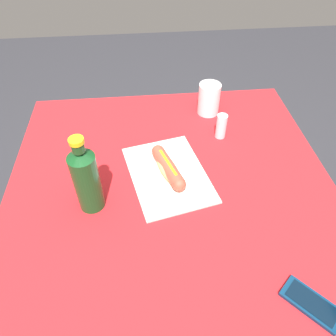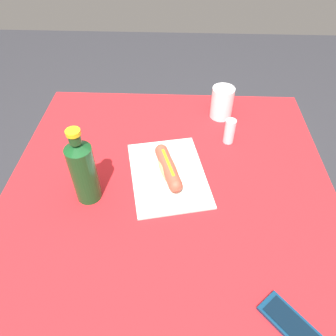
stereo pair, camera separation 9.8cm
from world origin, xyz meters
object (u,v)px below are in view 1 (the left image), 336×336
at_px(cell_phone, 312,304).
at_px(salt_shaker, 221,126).
at_px(hot_dog, 168,168).
at_px(soda_bottle, 86,179).
at_px(drinking_cup, 209,99).

relative_size(cell_phone, salt_shaker, 1.54).
height_order(hot_dog, salt_shaker, salt_shaker).
height_order(hot_dog, soda_bottle, soda_bottle).
bearing_deg(soda_bottle, salt_shaker, 121.80).
relative_size(soda_bottle, salt_shaker, 2.72).
height_order(hot_dog, cell_phone, hot_dog).
bearing_deg(salt_shaker, hot_dog, -49.78).
xyz_separation_m(drinking_cup, salt_shaker, (0.15, 0.02, -0.01)).
bearing_deg(cell_phone, drinking_cup, -173.01).
xyz_separation_m(hot_dog, soda_bottle, (0.10, -0.23, 0.08)).
height_order(hot_dog, drinking_cup, drinking_cup).
distance_m(hot_dog, cell_phone, 0.52).
relative_size(cell_phone, drinking_cup, 1.16).
bearing_deg(drinking_cup, cell_phone, 6.99).
bearing_deg(cell_phone, soda_bottle, -123.76).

